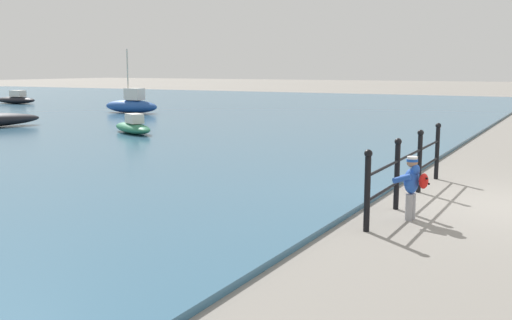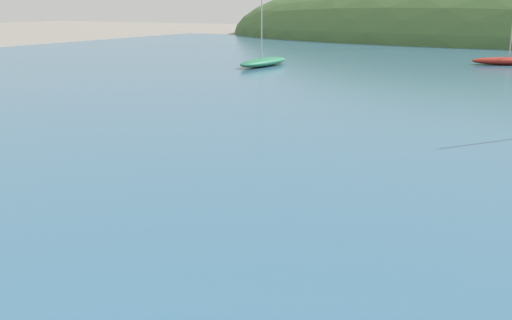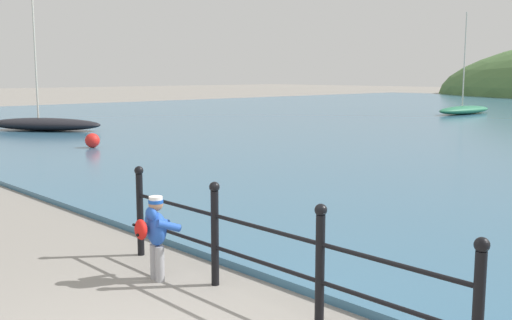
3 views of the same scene
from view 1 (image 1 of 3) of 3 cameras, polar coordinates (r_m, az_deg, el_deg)
ground_plane at (r=11.21m, az=22.12°, el=-4.04°), size 200.00×200.00×0.00m
iron_railing at (r=11.03m, az=14.37°, el=-0.46°), size 4.85×0.12×1.21m
child_in_coat at (r=9.61m, az=14.69°, el=-2.03°), size 0.41×0.55×1.00m
boat_far_left at (r=21.33m, az=-11.65°, el=3.11°), size 1.98×2.66×0.69m
boat_mid_harbor at (r=41.36m, az=-21.91°, el=5.39°), size 1.28×3.16×0.84m
boat_green_fishing at (r=31.02m, az=-11.77°, el=5.17°), size 1.11×3.18×3.20m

